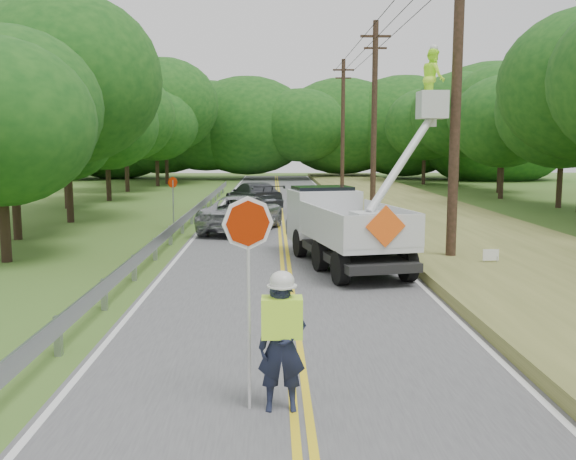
{
  "coord_description": "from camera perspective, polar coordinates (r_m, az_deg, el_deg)",
  "views": [
    {
      "loc": [
        -0.37,
        -9.57,
        3.64
      ],
      "look_at": [
        0.0,
        6.0,
        1.5
      ],
      "focal_mm": 39.12,
      "sensor_mm": 36.0,
      "label": 1
    }
  ],
  "objects": [
    {
      "name": "suv_darkgrey",
      "position": [
        35.17,
        -3.14,
        3.15
      ],
      "size": [
        3.8,
        5.61,
        1.51
      ],
      "primitive_type": "imported",
      "rotation": [
        0.0,
        0.0,
        3.5
      ],
      "color": "#36393E",
      "rests_on": "road"
    },
    {
      "name": "yard_sign",
      "position": [
        18.78,
        17.95,
        -2.25
      ],
      "size": [
        0.46,
        0.05,
        0.67
      ],
      "color": "white",
      "rests_on": "ground"
    },
    {
      "name": "treeline_horizon",
      "position": [
        65.82,
        -0.1,
        9.45
      ],
      "size": [
        58.58,
        15.87,
        12.74
      ],
      "color": "#144415",
      "rests_on": "ground"
    },
    {
      "name": "tall_grass_verge",
      "position": [
        24.98,
        16.05,
        -0.51
      ],
      "size": [
        7.0,
        96.0,
        0.3
      ],
      "primitive_type": "cube",
      "color": "brown",
      "rests_on": "ground"
    },
    {
      "name": "bucket_truck",
      "position": [
        19.46,
        5.14,
        1.4
      ],
      "size": [
        4.6,
        6.7,
        6.35
      ],
      "color": "black",
      "rests_on": "road"
    },
    {
      "name": "utility_poles",
      "position": [
        27.18,
        10.23,
        11.14
      ],
      "size": [
        1.6,
        43.3,
        10.0
      ],
      "color": "black",
      "rests_on": "ground"
    },
    {
      "name": "stop_sign_permanent",
      "position": [
        27.1,
        -10.41,
        3.12
      ],
      "size": [
        0.36,
        0.36,
        2.27
      ],
      "color": "#92979B",
      "rests_on": "ground"
    },
    {
      "name": "ground",
      "position": [
        10.25,
        0.83,
        -12.99
      ],
      "size": [
        140.0,
        140.0,
        0.0
      ],
      "primitive_type": "plane",
      "color": "#42541F",
      "rests_on": "ground"
    },
    {
      "name": "road",
      "position": [
        23.86,
        -0.46,
        -0.93
      ],
      "size": [
        7.2,
        96.0,
        0.03
      ],
      "color": "#4B4B4D",
      "rests_on": "ground"
    },
    {
      "name": "treeline_right",
      "position": [
        37.24,
        24.38,
        10.76
      ],
      "size": [
        11.03,
        52.57,
        10.72
      ],
      "color": "#332319",
      "rests_on": "ground"
    },
    {
      "name": "suv_silver",
      "position": [
        26.21,
        -4.14,
        1.54
      ],
      "size": [
        3.71,
        5.89,
        1.52
      ],
      "primitive_type": "imported",
      "rotation": [
        0.0,
        0.0,
        2.91
      ],
      "color": "#A5A7AD",
      "rests_on": "road"
    },
    {
      "name": "flagger",
      "position": [
        8.6,
        -0.64,
        -9.6
      ],
      "size": [
        1.12,
        0.44,
        2.94
      ],
      "color": "#191E33",
      "rests_on": "road"
    },
    {
      "name": "treeline_left",
      "position": [
        41.67,
        -15.47,
        10.54
      ],
      "size": [
        10.12,
        53.32,
        11.28
      ],
      "color": "#332319",
      "rests_on": "ground"
    },
    {
      "name": "guardrail",
      "position": [
        24.94,
        -9.77,
        0.6
      ],
      "size": [
        0.18,
        48.0,
        0.77
      ],
      "color": "#92979B",
      "rests_on": "ground"
    }
  ]
}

